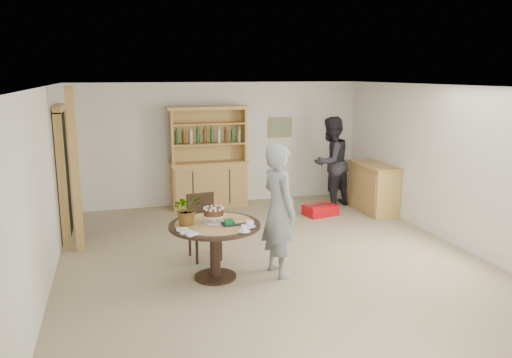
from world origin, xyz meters
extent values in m
plane|color=tan|center=(0.00, 0.00, 0.00)|extent=(7.00, 7.00, 0.00)
cube|color=white|center=(0.00, 3.50, 1.25)|extent=(6.00, 0.04, 2.50)
cube|color=white|center=(0.00, -3.50, 1.25)|extent=(6.00, 0.04, 2.50)
cube|color=white|center=(-3.00, 0.00, 1.25)|extent=(0.04, 7.00, 2.50)
cube|color=white|center=(3.00, 0.00, 1.25)|extent=(0.04, 7.00, 2.50)
cube|color=white|center=(0.00, 0.00, 2.50)|extent=(6.00, 7.00, 0.04)
cube|color=tan|center=(1.30, 3.47, 1.55)|extent=(0.52, 0.03, 0.42)
cube|color=#59724C|center=(1.30, 3.45, 1.55)|extent=(0.44, 0.02, 0.34)
cube|color=black|center=(-2.94, 2.00, 1.05)|extent=(0.10, 0.90, 2.10)
cube|color=tan|center=(-2.92, 1.50, 1.05)|extent=(0.12, 0.10, 2.10)
cube|color=tan|center=(-2.92, 2.50, 1.05)|extent=(0.12, 0.10, 2.10)
cube|color=tan|center=(-2.92, 2.00, 2.13)|extent=(0.12, 1.10, 0.10)
cube|color=tan|center=(-2.70, 1.20, 1.25)|extent=(0.12, 0.12, 2.50)
cube|color=tan|center=(-0.30, 3.24, 0.45)|extent=(1.50, 0.50, 0.90)
cube|color=tan|center=(-0.30, 3.24, 0.92)|extent=(1.56, 0.54, 0.04)
cube|color=tan|center=(-0.30, 3.34, 1.47)|extent=(1.50, 0.04, 1.06)
cube|color=tan|center=(-1.03, 3.19, 1.47)|extent=(0.04, 0.34, 1.06)
cube|color=tan|center=(0.43, 3.19, 1.47)|extent=(0.04, 0.34, 1.06)
cube|color=tan|center=(-0.30, 3.19, 1.30)|extent=(1.44, 0.32, 0.03)
cube|color=tan|center=(-0.30, 3.19, 1.70)|extent=(1.44, 0.32, 0.03)
cube|color=tan|center=(-0.30, 3.19, 2.01)|extent=(1.62, 0.40, 0.06)
cylinder|color=#194C1E|center=(-0.86, 3.19, 1.46)|extent=(0.07, 0.07, 0.28)
cylinder|color=#4C2D14|center=(-0.70, 3.19, 1.46)|extent=(0.07, 0.07, 0.28)
cylinder|color=#B2BFB2|center=(-0.54, 3.19, 1.46)|extent=(0.07, 0.07, 0.28)
cylinder|color=#194C1E|center=(-0.38, 3.19, 1.46)|extent=(0.07, 0.07, 0.28)
cylinder|color=#4C2D14|center=(-0.22, 3.19, 1.46)|extent=(0.07, 0.07, 0.28)
cylinder|color=#B2BFB2|center=(-0.06, 3.19, 1.46)|extent=(0.07, 0.07, 0.28)
cylinder|color=#194C1E|center=(0.10, 3.19, 1.46)|extent=(0.07, 0.07, 0.28)
cylinder|color=#4C2D14|center=(0.26, 3.19, 1.46)|extent=(0.07, 0.07, 0.28)
cube|color=tan|center=(2.74, 2.00, 0.45)|extent=(0.50, 1.20, 0.90)
cube|color=tan|center=(2.74, 2.00, 0.92)|extent=(0.54, 1.26, 0.04)
cylinder|color=black|center=(-0.92, -0.39, 0.73)|extent=(1.20, 1.20, 0.04)
cylinder|color=black|center=(-0.92, -0.39, 0.36)|extent=(0.14, 0.14, 0.70)
cylinder|color=black|center=(-0.92, -0.39, 0.01)|extent=(0.56, 0.56, 0.03)
cylinder|color=tan|center=(-0.92, -0.39, 0.76)|extent=(1.04, 1.04, 0.01)
cube|color=black|center=(-0.92, 0.36, 0.45)|extent=(0.47, 0.47, 0.04)
cube|color=black|center=(-0.94, 0.55, 0.70)|extent=(0.42, 0.08, 0.46)
cube|color=black|center=(-0.94, 0.55, 0.92)|extent=(0.42, 0.09, 0.05)
cube|color=black|center=(-1.07, 0.16, 0.22)|extent=(0.04, 0.03, 0.44)
cube|color=black|center=(-0.72, 0.21, 0.22)|extent=(0.03, 0.03, 0.44)
cube|color=black|center=(-1.12, 0.52, 0.22)|extent=(0.04, 0.03, 0.44)
cube|color=black|center=(-0.76, 0.56, 0.22)|extent=(0.03, 0.03, 0.44)
cylinder|color=white|center=(-0.92, -0.34, 0.77)|extent=(0.28, 0.28, 0.01)
cylinder|color=white|center=(-0.92, -0.34, 0.81)|extent=(0.05, 0.05, 0.08)
cylinder|color=white|center=(-0.92, -0.34, 0.85)|extent=(0.30, 0.30, 0.01)
cylinder|color=#4F2716|center=(-0.92, -0.34, 0.90)|extent=(0.26, 0.26, 0.09)
cylinder|color=white|center=(-0.92, -0.34, 0.95)|extent=(0.08, 0.08, 0.01)
sphere|color=white|center=(-0.80, -0.34, 0.95)|extent=(0.04, 0.04, 0.04)
sphere|color=white|center=(-0.82, -0.28, 0.95)|extent=(0.04, 0.04, 0.04)
sphere|color=white|center=(-0.86, -0.23, 0.95)|extent=(0.04, 0.04, 0.04)
sphere|color=white|center=(-0.92, -0.22, 0.95)|extent=(0.04, 0.04, 0.04)
sphere|color=white|center=(-0.98, -0.23, 0.95)|extent=(0.04, 0.04, 0.04)
sphere|color=white|center=(-1.02, -0.28, 0.95)|extent=(0.04, 0.04, 0.04)
sphere|color=white|center=(-1.04, -0.34, 0.95)|extent=(0.04, 0.04, 0.04)
sphere|color=white|center=(-1.02, -0.40, 0.95)|extent=(0.04, 0.04, 0.04)
sphere|color=white|center=(-0.98, -0.44, 0.95)|extent=(0.04, 0.04, 0.04)
sphere|color=white|center=(-0.92, -0.46, 0.95)|extent=(0.04, 0.04, 0.04)
sphere|color=white|center=(-0.86, -0.44, 0.95)|extent=(0.04, 0.04, 0.04)
sphere|color=white|center=(-0.82, -0.40, 0.95)|extent=(0.04, 0.04, 0.04)
imported|color=#3F7233|center=(-1.27, -0.34, 0.97)|extent=(0.47, 0.44, 0.42)
cube|color=black|center=(-0.70, -0.51, 0.77)|extent=(0.30, 0.20, 0.01)
cube|color=#0C6C23|center=(-0.76, -0.51, 0.80)|extent=(0.10, 0.10, 0.06)
cube|color=#0C6C23|center=(-0.76, -0.51, 0.83)|extent=(0.11, 0.02, 0.01)
cylinder|color=white|center=(-0.52, -0.67, 0.76)|extent=(0.15, 0.15, 0.01)
imported|color=white|center=(-0.52, -0.67, 0.81)|extent=(0.10, 0.10, 0.08)
cylinder|color=white|center=(-0.64, -0.84, 0.76)|extent=(0.15, 0.15, 0.01)
imported|color=white|center=(-0.64, -0.84, 0.81)|extent=(0.08, 0.08, 0.07)
cube|color=white|center=(-1.37, -0.59, 0.78)|extent=(0.14, 0.08, 0.03)
cube|color=white|center=(-1.34, -0.71, 0.78)|extent=(0.16, 0.11, 0.03)
cube|color=white|center=(-1.28, -0.81, 0.78)|extent=(0.16, 0.14, 0.03)
imported|color=gray|center=(-0.07, -0.49, 0.90)|extent=(0.55, 0.72, 1.79)
imported|color=black|center=(2.06, 2.54, 0.92)|extent=(1.11, 1.03, 1.83)
cube|color=red|center=(1.62, 2.00, 0.10)|extent=(0.67, 0.51, 0.20)
cube|color=black|center=(1.62, 2.00, 0.20)|extent=(0.56, 0.15, 0.01)
camera|label=1|loc=(-2.14, -6.54, 2.68)|focal=35.00mm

